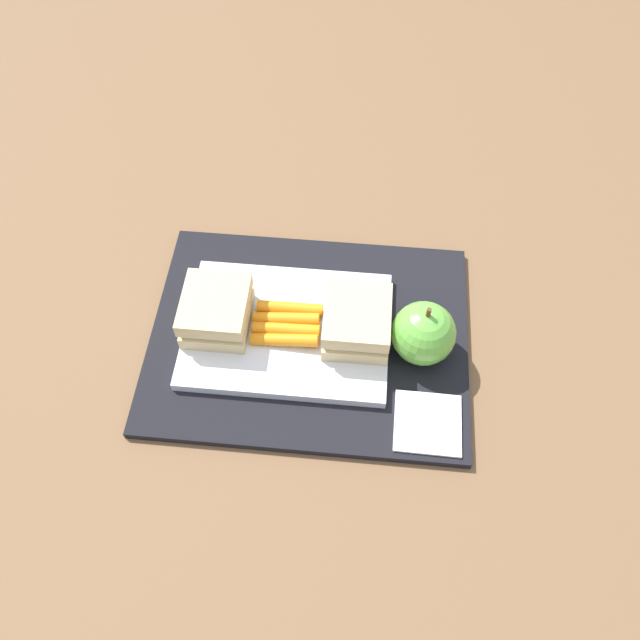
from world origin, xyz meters
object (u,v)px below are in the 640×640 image
Objects in this scene: food_tray at (287,330)px; sandwich_half_right at (357,322)px; sandwich_half_left at (216,311)px; carrot_sticks_bundle at (287,324)px; apple at (423,333)px; paper_napkin at (428,423)px.

sandwich_half_right is (0.08, 0.00, 0.03)m from food_tray.
sandwich_half_left reaches higher than carrot_sticks_bundle.
sandwich_half_right reaches higher than food_tray.
sandwich_half_left is at bearing 180.00° from sandwich_half_right.
food_tray is 2.95× the size of carrot_sticks_bundle.
sandwich_half_right is (0.16, 0.00, 0.00)m from sandwich_half_left.
carrot_sticks_bundle is (0.08, -0.00, -0.01)m from sandwich_half_left.
sandwich_half_right is at bearing 173.05° from apple.
sandwich_half_right reaches higher than carrot_sticks_bundle.
apple is (0.07, -0.01, 0.00)m from sandwich_half_right.
sandwich_half_left reaches higher than food_tray.
sandwich_half_left is at bearing 157.62° from paper_napkin.
food_tray is 0.19m from paper_napkin.
apple is at bearing -2.21° from sandwich_half_left.
apple is (0.23, -0.01, 0.00)m from sandwich_half_left.
sandwich_half_left is at bearing 177.79° from apple.
apple is 1.16× the size of paper_napkin.
food_tray is 0.08m from sandwich_half_left.
apple is (0.15, -0.01, 0.02)m from carrot_sticks_bundle.
apple is at bearing -6.95° from sandwich_half_right.
carrot_sticks_bundle is at bearing -63.58° from food_tray.
sandwich_half_left is 0.26m from paper_napkin.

